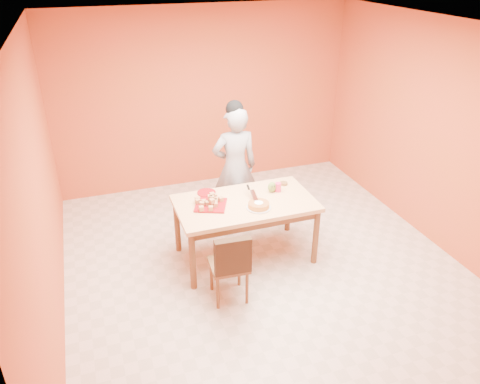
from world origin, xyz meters
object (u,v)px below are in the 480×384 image
object	(u,v)px
magenta_glass	(278,187)
pastry_platter	(211,205)
dining_chair	(229,264)
sponge_cake	(259,205)
egg_ornament	(272,187)
person	(235,167)
checker_tin	(284,184)
red_dinner_plate	(206,193)
dining_table	(245,209)

from	to	relation	value
magenta_glass	pastry_platter	bearing A→B (deg)	-174.41
dining_chair	pastry_platter	size ratio (longest dim) A/B	2.48
dining_chair	sponge_cake	size ratio (longest dim) A/B	3.55
pastry_platter	egg_ornament	world-z (taller)	egg_ornament
person	checker_tin	world-z (taller)	person
red_dinner_plate	magenta_glass	xyz separation A→B (m)	(0.83, -0.23, 0.05)
dining_chair	pastry_platter	distance (m)	0.78
dining_table	checker_tin	distance (m)	0.66
dining_chair	egg_ornament	distance (m)	1.19
person	magenta_glass	xyz separation A→B (m)	(0.31, -0.70, -0.01)
dining_chair	red_dinner_plate	world-z (taller)	dining_chair
sponge_cake	egg_ornament	bearing A→B (deg)	47.37
pastry_platter	magenta_glass	distance (m)	0.87
red_dinner_plate	magenta_glass	distance (m)	0.86
pastry_platter	egg_ornament	bearing A→B (deg)	6.65
dining_chair	red_dinner_plate	xyz separation A→B (m)	(0.05, 1.02, 0.33)
dining_table	person	distance (m)	0.85
sponge_cake	person	bearing A→B (deg)	86.77
checker_tin	pastry_platter	bearing A→B (deg)	-167.19
red_dinner_plate	person	bearing A→B (deg)	42.37
dining_table	red_dinner_plate	bearing A→B (deg)	136.37
pastry_platter	red_dinner_plate	distance (m)	0.32
dining_chair	checker_tin	bearing A→B (deg)	46.35
dining_chair	magenta_glass	world-z (taller)	magenta_glass
dining_table	pastry_platter	bearing A→B (deg)	175.38
dining_chair	magenta_glass	xyz separation A→B (m)	(0.87, 0.79, 0.37)
dining_chair	red_dinner_plate	size ratio (longest dim) A/B	3.82
dining_chair	magenta_glass	distance (m)	1.23
person	sponge_cake	bearing A→B (deg)	89.47
pastry_platter	magenta_glass	bearing A→B (deg)	5.59
egg_ornament	checker_tin	xyz separation A→B (m)	(0.21, 0.14, -0.05)
person	checker_tin	distance (m)	0.72
red_dinner_plate	egg_ornament	world-z (taller)	egg_ornament
dining_chair	sponge_cake	xyz separation A→B (m)	(0.51, 0.48, 0.36)
dining_table	magenta_glass	distance (m)	0.50
red_dinner_plate	magenta_glass	bearing A→B (deg)	-15.73
dining_table	pastry_platter	xyz separation A→B (m)	(-0.40, 0.03, 0.10)
dining_table	person	bearing A→B (deg)	79.74
pastry_platter	sponge_cake	distance (m)	0.55
dining_table	magenta_glass	bearing A→B (deg)	14.30
dining_chair	magenta_glass	bearing A→B (deg)	45.79
red_dinner_plate	sponge_cake	distance (m)	0.71
egg_ornament	checker_tin	world-z (taller)	egg_ornament
checker_tin	magenta_glass	bearing A→B (deg)	-134.19
dining_table	pastry_platter	world-z (taller)	pastry_platter
dining_table	sponge_cake	size ratio (longest dim) A/B	6.69
egg_ornament	magenta_glass	xyz separation A→B (m)	(0.08, -0.01, -0.01)
dining_table	egg_ornament	world-z (taller)	egg_ornament
person	magenta_glass	bearing A→B (deg)	116.55
dining_chair	person	xyz separation A→B (m)	(0.56, 1.49, 0.38)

